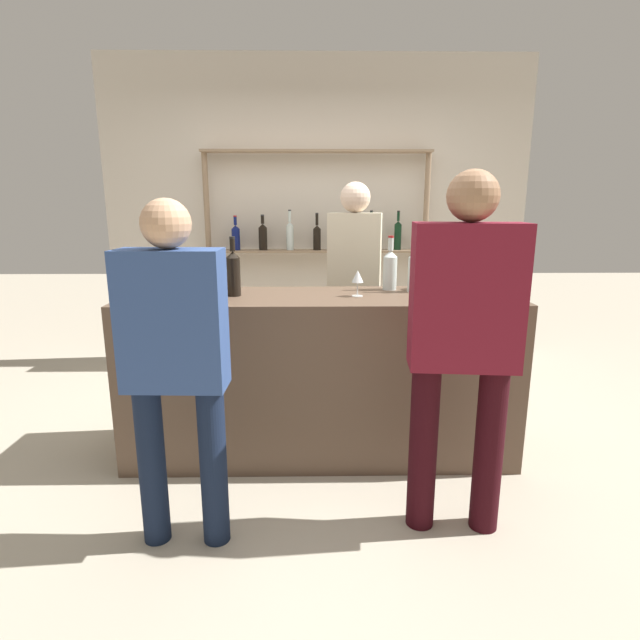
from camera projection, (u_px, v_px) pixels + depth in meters
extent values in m
plane|color=#B2A893|center=(320.00, 449.00, 3.15)|extent=(16.00, 16.00, 0.00)
cube|color=brown|center=(320.00, 375.00, 3.04)|extent=(2.29, 0.64, 0.99)
cube|color=beige|center=(317.00, 215.00, 4.70)|extent=(3.89, 0.12, 2.80)
cylinder|color=#897056|center=(210.00, 262.00, 4.60)|extent=(0.05, 0.05, 1.97)
cylinder|color=#897056|center=(424.00, 261.00, 4.63)|extent=(0.05, 0.05, 1.97)
cube|color=#897056|center=(317.00, 151.00, 4.39)|extent=(2.04, 0.18, 0.02)
cube|color=#897056|center=(317.00, 251.00, 4.59)|extent=(2.04, 0.18, 0.02)
cylinder|color=#0F1956|center=(236.00, 240.00, 4.56)|extent=(0.08, 0.08, 0.19)
cone|color=#0F1956|center=(235.00, 227.00, 4.53)|extent=(0.08, 0.08, 0.03)
cylinder|color=#0F1956|center=(235.00, 221.00, 4.52)|extent=(0.03, 0.03, 0.07)
cylinder|color=maroon|center=(235.00, 216.00, 4.51)|extent=(0.03, 0.03, 0.01)
cylinder|color=black|center=(263.00, 239.00, 4.56)|extent=(0.08, 0.08, 0.20)
cone|color=black|center=(263.00, 226.00, 4.53)|extent=(0.08, 0.08, 0.04)
cylinder|color=black|center=(262.00, 220.00, 4.52)|extent=(0.03, 0.03, 0.07)
cylinder|color=#232328|center=(262.00, 215.00, 4.51)|extent=(0.03, 0.03, 0.01)
cylinder|color=silver|center=(290.00, 238.00, 4.56)|extent=(0.07, 0.07, 0.22)
cone|color=silver|center=(290.00, 224.00, 4.53)|extent=(0.07, 0.07, 0.03)
cylinder|color=silver|center=(290.00, 217.00, 4.52)|extent=(0.03, 0.03, 0.10)
cylinder|color=#232328|center=(290.00, 210.00, 4.51)|extent=(0.03, 0.03, 0.01)
cylinder|color=black|center=(317.00, 239.00, 4.57)|extent=(0.07, 0.07, 0.19)
cone|color=black|center=(317.00, 227.00, 4.55)|extent=(0.07, 0.07, 0.03)
cylinder|color=black|center=(317.00, 220.00, 4.53)|extent=(0.03, 0.03, 0.10)
cylinder|color=black|center=(317.00, 214.00, 4.52)|extent=(0.03, 0.03, 0.01)
cylinder|color=silver|center=(344.00, 239.00, 4.57)|extent=(0.07, 0.07, 0.19)
cone|color=silver|center=(344.00, 227.00, 4.55)|extent=(0.07, 0.07, 0.03)
cylinder|color=silver|center=(344.00, 220.00, 4.53)|extent=(0.03, 0.03, 0.08)
cylinder|color=maroon|center=(344.00, 215.00, 4.52)|extent=(0.03, 0.03, 0.01)
cylinder|color=black|center=(371.00, 238.00, 4.58)|extent=(0.07, 0.07, 0.22)
cone|color=black|center=(371.00, 224.00, 4.55)|extent=(0.07, 0.07, 0.03)
cylinder|color=black|center=(371.00, 217.00, 4.53)|extent=(0.03, 0.03, 0.10)
cylinder|color=#232328|center=(371.00, 211.00, 4.52)|extent=(0.03, 0.03, 0.01)
cylinder|color=black|center=(398.00, 237.00, 4.58)|extent=(0.07, 0.07, 0.23)
cone|color=black|center=(398.00, 223.00, 4.55)|extent=(0.07, 0.07, 0.03)
cylinder|color=black|center=(398.00, 217.00, 4.53)|extent=(0.02, 0.02, 0.08)
cylinder|color=black|center=(399.00, 211.00, 4.52)|extent=(0.03, 0.03, 0.01)
cylinder|color=brown|center=(474.00, 277.00, 3.02)|extent=(0.09, 0.09, 0.19)
cone|color=brown|center=(475.00, 258.00, 2.99)|extent=(0.09, 0.09, 0.04)
cylinder|color=brown|center=(476.00, 247.00, 2.98)|extent=(0.03, 0.03, 0.09)
cylinder|color=black|center=(477.00, 238.00, 2.97)|extent=(0.03, 0.03, 0.01)
cylinder|color=black|center=(234.00, 277.00, 2.89)|extent=(0.08, 0.08, 0.22)
cone|color=black|center=(233.00, 255.00, 2.86)|extent=(0.08, 0.08, 0.04)
cylinder|color=black|center=(232.00, 245.00, 2.85)|extent=(0.03, 0.03, 0.07)
cylinder|color=black|center=(232.00, 238.00, 2.84)|extent=(0.03, 0.03, 0.01)
cylinder|color=silver|center=(390.00, 273.00, 3.10)|extent=(0.09, 0.09, 0.20)
cone|color=silver|center=(390.00, 254.00, 3.07)|extent=(0.09, 0.09, 0.04)
cylinder|color=silver|center=(391.00, 244.00, 3.05)|extent=(0.03, 0.03, 0.08)
cylinder|color=maroon|center=(391.00, 237.00, 3.04)|extent=(0.03, 0.03, 0.01)
cylinder|color=silver|center=(414.00, 275.00, 3.02)|extent=(0.07, 0.07, 0.21)
cone|color=silver|center=(415.00, 255.00, 2.99)|extent=(0.07, 0.07, 0.03)
cylinder|color=silver|center=(415.00, 244.00, 2.98)|extent=(0.03, 0.03, 0.10)
cylinder|color=#232328|center=(416.00, 234.00, 2.96)|extent=(0.03, 0.03, 0.01)
cylinder|color=silver|center=(357.00, 296.00, 2.90)|extent=(0.06, 0.06, 0.00)
cylinder|color=silver|center=(357.00, 289.00, 2.89)|extent=(0.01, 0.01, 0.08)
cone|color=silver|center=(358.00, 276.00, 2.87)|extent=(0.07, 0.07, 0.07)
cylinder|color=silver|center=(428.00, 279.00, 3.11)|extent=(0.12, 0.12, 0.13)
sphere|color=tan|center=(425.00, 288.00, 3.09)|extent=(0.02, 0.02, 0.02)
sphere|color=tan|center=(427.00, 288.00, 3.09)|extent=(0.02, 0.02, 0.02)
sphere|color=tan|center=(428.00, 282.00, 3.14)|extent=(0.02, 0.02, 0.02)
sphere|color=tan|center=(422.00, 286.00, 3.13)|extent=(0.02, 0.02, 0.02)
sphere|color=tan|center=(435.00, 287.00, 3.07)|extent=(0.02, 0.02, 0.02)
sphere|color=tan|center=(427.00, 280.00, 3.15)|extent=(0.02, 0.02, 0.02)
cylinder|color=#575347|center=(337.00, 350.00, 3.86)|extent=(0.11, 0.11, 0.81)
cylinder|color=#575347|center=(369.00, 352.00, 3.82)|extent=(0.11, 0.11, 0.81)
cube|color=beige|center=(354.00, 257.00, 3.67)|extent=(0.41, 0.24, 0.64)
sphere|color=beige|center=(355.00, 197.00, 3.58)|extent=(0.22, 0.22, 0.22)
cylinder|color=#121C33|center=(213.00, 466.00, 2.22)|extent=(0.12, 0.12, 0.75)
cylinder|color=#121C33|center=(152.00, 465.00, 2.23)|extent=(0.12, 0.12, 0.75)
cube|color=navy|center=(173.00, 320.00, 2.07)|extent=(0.44, 0.20, 0.59)
sphere|color=tan|center=(166.00, 224.00, 1.98)|extent=(0.20, 0.20, 0.20)
cylinder|color=black|center=(489.00, 450.00, 2.31)|extent=(0.13, 0.13, 0.80)
cylinder|color=black|center=(423.00, 447.00, 2.33)|extent=(0.13, 0.13, 0.80)
cube|color=maroon|center=(466.00, 297.00, 2.16)|extent=(0.49, 0.25, 0.64)
sphere|color=#936B4C|center=(473.00, 196.00, 2.06)|extent=(0.22, 0.22, 0.22)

